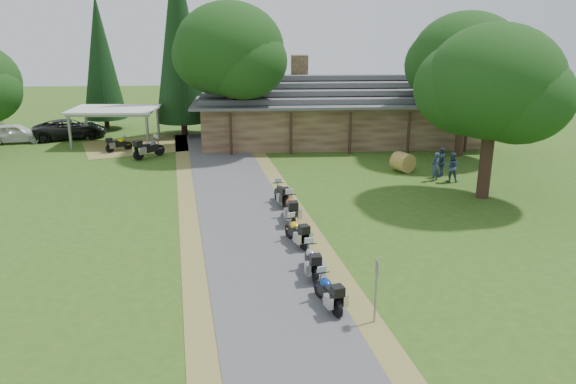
{
  "coord_description": "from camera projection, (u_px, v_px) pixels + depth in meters",
  "views": [
    {
      "loc": [
        -0.4,
        -17.35,
        8.91
      ],
      "look_at": [
        1.0,
        5.92,
        1.6
      ],
      "focal_mm": 35.0,
      "sensor_mm": 36.0,
      "label": 1
    }
  ],
  "objects": [
    {
      "name": "ground",
      "position": [
        269.0,
        289.0,
        19.21
      ],
      "size": [
        120.0,
        120.0,
        0.0
      ],
      "primitive_type": "plane",
      "color": "#2F5317",
      "rests_on": "ground"
    },
    {
      "name": "driveway",
      "position": [
        254.0,
        244.0,
        22.99
      ],
      "size": [
        51.95,
        51.95,
        0.0
      ],
      "primitive_type": "plane",
      "rotation": [
        0.0,
        0.0,
        0.14
      ],
      "color": "#464649",
      "rests_on": "ground"
    },
    {
      "name": "lodge",
      "position": [
        340.0,
        107.0,
        41.68
      ],
      "size": [
        21.4,
        9.4,
        4.9
      ],
      "primitive_type": null,
      "color": "brown",
      "rests_on": "ground"
    },
    {
      "name": "carport",
      "position": [
        116.0,
        126.0,
        40.63
      ],
      "size": [
        6.23,
        4.34,
        2.6
      ],
      "primitive_type": null,
      "rotation": [
        0.0,
        0.0,
        -0.06
      ],
      "color": "silver",
      "rests_on": "ground"
    },
    {
      "name": "car_white_sedan",
      "position": [
        15.0,
        131.0,
        41.16
      ],
      "size": [
        3.21,
        5.68,
        1.79
      ],
      "primitive_type": "imported",
      "rotation": [
        0.0,
        0.0,
        1.75
      ],
      "color": "silver",
      "rests_on": "ground"
    },
    {
      "name": "car_dark_suv",
      "position": [
        69.0,
        124.0,
        42.51
      ],
      "size": [
        4.2,
        6.26,
        2.21
      ],
      "primitive_type": "imported",
      "rotation": [
        0.0,
        0.0,
        1.9
      ],
      "color": "black",
      "rests_on": "ground"
    },
    {
      "name": "motorcycle_row_a",
      "position": [
        328.0,
        290.0,
        17.85
      ],
      "size": [
        1.06,
        1.82,
        1.18
      ],
      "primitive_type": null,
      "rotation": [
        0.0,
        0.0,
        1.87
      ],
      "color": "navy",
      "rests_on": "ground"
    },
    {
      "name": "motorcycle_row_b",
      "position": [
        312.0,
        259.0,
        20.06
      ],
      "size": [
        0.75,
        1.83,
        1.22
      ],
      "primitive_type": null,
      "rotation": [
        0.0,
        0.0,
        1.67
      ],
      "color": "#93949A",
      "rests_on": "ground"
    },
    {
      "name": "motorcycle_row_c",
      "position": [
        297.0,
        231.0,
        22.77
      ],
      "size": [
        1.17,
        1.84,
        1.2
      ],
      "primitive_type": null,
      "rotation": [
        0.0,
        0.0,
        1.94
      ],
      "color": "yellow",
      "rests_on": "ground"
    },
    {
      "name": "motorcycle_row_d",
      "position": [
        291.0,
        207.0,
        25.36
      ],
      "size": [
        0.76,
        1.99,
        1.33
      ],
      "primitive_type": null,
      "rotation": [
        0.0,
        0.0,
        1.63
      ],
      "color": "#C6561F",
      "rests_on": "ground"
    },
    {
      "name": "motorcycle_row_e",
      "position": [
        281.0,
        193.0,
        27.63
      ],
      "size": [
        0.97,
        1.85,
        1.21
      ],
      "primitive_type": null,
      "rotation": [
        0.0,
        0.0,
        1.81
      ],
      "color": "black",
      "rests_on": "ground"
    },
    {
      "name": "motorcycle_carport_a",
      "position": [
        119.0,
        143.0,
        38.64
      ],
      "size": [
        1.66,
        1.42,
        1.14
      ],
      "primitive_type": null,
      "rotation": [
        0.0,
        0.0,
        0.64
      ],
      "color": "#D1CC02",
      "rests_on": "ground"
    },
    {
      "name": "motorcycle_carport_b",
      "position": [
        149.0,
        147.0,
        36.76
      ],
      "size": [
        1.96,
        2.02,
        1.45
      ],
      "primitive_type": null,
      "rotation": [
        0.0,
        0.0,
        0.82
      ],
      "color": "slate",
      "rests_on": "ground"
    },
    {
      "name": "person_a",
      "position": [
        436.0,
        164.0,
        31.59
      ],
      "size": [
        0.67,
        0.63,
        1.91
      ],
      "primitive_type": "imported",
      "rotation": [
        0.0,
        0.0,
        3.74
      ],
      "color": "#334361",
      "rests_on": "ground"
    },
    {
      "name": "person_b",
      "position": [
        452.0,
        165.0,
        31.37
      ],
      "size": [
        0.62,
        0.49,
        1.98
      ],
      "primitive_type": "imported",
      "rotation": [
        0.0,
        0.0,
        2.97
      ],
      "color": "#334361",
      "rests_on": "ground"
    },
    {
      "name": "person_c",
      "position": [
        442.0,
        160.0,
        32.37
      ],
      "size": [
        0.67,
        0.7,
        2.01
      ],
      "primitive_type": "imported",
      "rotation": [
        0.0,
        0.0,
        4.07
      ],
      "color": "#334361",
      "rests_on": "ground"
    },
    {
      "name": "hay_bale",
      "position": [
        403.0,
        162.0,
        33.56
      ],
      "size": [
        1.52,
        1.48,
        1.15
      ],
      "primitive_type": "cylinder",
      "rotation": [
        1.57,
        0.0,
        0.5
      ],
      "color": "#A27D3B",
      "rests_on": "ground"
    },
    {
      "name": "sign_post",
      "position": [
        376.0,
        291.0,
        16.8
      ],
      "size": [
        0.37,
        0.06,
        2.08
      ],
      "primitive_type": null,
      "color": "gray",
      "rests_on": "ground"
    },
    {
      "name": "oak_lodge_left",
      "position": [
        230.0,
        69.0,
        37.38
      ],
      "size": [
        7.26,
        7.26,
        11.08
      ],
      "primitive_type": null,
      "color": "black",
      "rests_on": "ground"
    },
    {
      "name": "oak_lodge_right",
      "position": [
        465.0,
        79.0,
        36.06
      ],
      "size": [
        7.13,
        7.13,
        10.12
      ],
      "primitive_type": null,
      "color": "black",
      "rests_on": "ground"
    },
    {
      "name": "oak_driveway",
      "position": [
        492.0,
        105.0,
        27.5
      ],
      "size": [
        6.63,
        6.63,
        9.51
      ],
      "primitive_type": null,
      "color": "black",
      "rests_on": "ground"
    },
    {
      "name": "cedar_near",
      "position": [
        179.0,
        41.0,
        42.09
      ],
      "size": [
        4.15,
        4.15,
        14.36
      ],
      "primitive_type": "cone",
      "color": "black",
      "rests_on": "ground"
    },
    {
      "name": "cedar_far",
      "position": [
        101.0,
        63.0,
        44.87
      ],
      "size": [
        3.43,
        3.43,
        10.63
      ],
      "primitive_type": "cone",
      "color": "black",
      "rests_on": "ground"
    }
  ]
}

